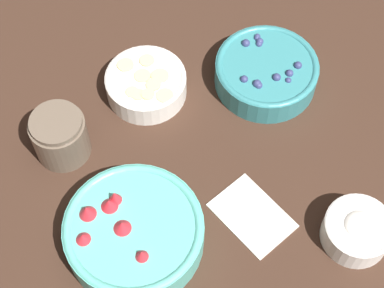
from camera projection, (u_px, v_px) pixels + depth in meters
ground_plane at (209, 200)px, 1.08m from camera, size 4.00×4.00×0.00m
bowl_strawberries at (133, 232)px, 1.01m from camera, size 0.22×0.22×0.08m
bowl_blueberries at (266, 71)px, 1.18m from camera, size 0.19×0.19×0.06m
bowl_bananas at (146, 83)px, 1.17m from camera, size 0.15×0.15×0.05m
bowl_cream at (357, 230)px, 1.02m from camera, size 0.11×0.11×0.06m
jar_chocolate at (60, 137)px, 1.09m from camera, size 0.10×0.10×0.09m
napkin at (252, 215)px, 1.06m from camera, size 0.15×0.13×0.01m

